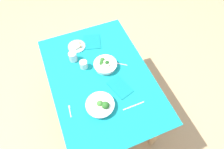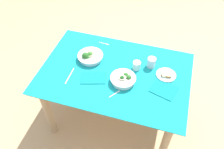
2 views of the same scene
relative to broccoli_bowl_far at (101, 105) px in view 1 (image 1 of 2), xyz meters
name	(u,v)px [view 1 (image 1 of 2)]	position (x,y,z in m)	size (l,w,h in m)	color
ground_plane	(103,109)	(0.27, -0.10, -0.75)	(6.00, 6.00, 0.00)	tan
dining_table	(101,84)	(0.27, -0.10, -0.15)	(1.33, 0.91, 0.72)	teal
broccoli_bowl_far	(101,105)	(0.00, 0.00, 0.00)	(0.24, 0.24, 0.09)	white
broccoli_bowl_near	(105,65)	(0.37, -0.18, 0.00)	(0.22, 0.22, 0.08)	white
bread_side_plate	(77,46)	(0.72, 0.00, -0.02)	(0.18, 0.18, 0.03)	#99C6D1
water_glass_center	(84,65)	(0.45, 0.01, 0.01)	(0.07, 0.07, 0.08)	silver
water_glass_side	(73,57)	(0.57, 0.07, 0.02)	(0.08, 0.08, 0.09)	silver
fork_by_far_bowl	(70,111)	(0.06, 0.25, -0.03)	(0.11, 0.02, 0.00)	#B7B7BC
fork_by_near_bowl	(121,64)	(0.34, -0.33, -0.03)	(0.07, 0.10, 0.00)	#B7B7BC
table_knife_left	(134,106)	(-0.10, -0.26, -0.03)	(0.20, 0.01, 0.00)	#B7B7BC
napkin_folded_upper	(120,87)	(0.11, -0.22, -0.03)	(0.22, 0.14, 0.01)	#0F777D
napkin_folded_lower	(92,42)	(0.72, -0.17, -0.03)	(0.20, 0.17, 0.01)	#0F777D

